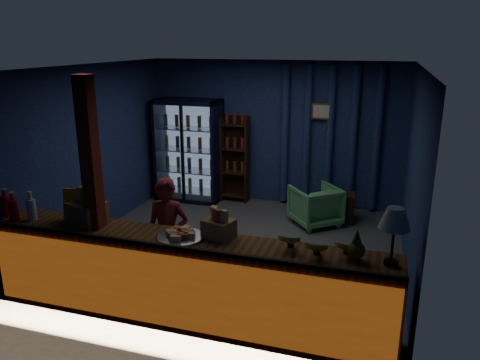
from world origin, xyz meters
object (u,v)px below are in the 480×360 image
at_px(shopkeeper, 168,236).
at_px(pastry_tray, 180,236).
at_px(table_lamp, 395,221).
at_px(green_chair, 315,205).

distance_m(shopkeeper, pastry_tray, 0.70).
bearing_deg(shopkeeper, table_lamp, -17.95).
height_order(shopkeeper, table_lamp, table_lamp).
height_order(shopkeeper, green_chair, shopkeeper).
bearing_deg(green_chair, shopkeeper, 23.93).
xyz_separation_m(green_chair, pastry_tray, (-0.96, -3.16, 0.65)).
relative_size(shopkeeper, pastry_tray, 2.85).
height_order(shopkeeper, pastry_tray, shopkeeper).
bearing_deg(green_chair, table_lamp, 70.90).
bearing_deg(pastry_tray, shopkeeper, 128.29).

